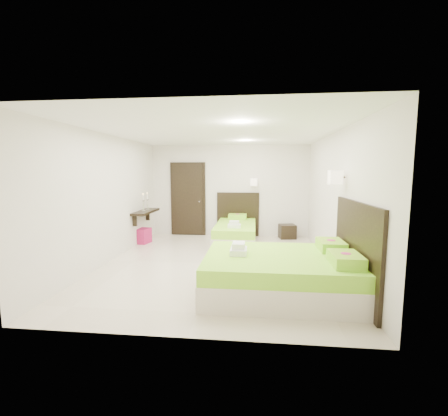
# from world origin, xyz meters

# --- Properties ---
(floor) EXTENTS (5.50, 5.50, 0.00)m
(floor) POSITION_xyz_m (0.00, 0.00, 0.00)
(floor) COLOR beige
(floor) RESTS_ON ground
(bed_single) EXTENTS (1.21, 2.02, 1.66)m
(bed_single) POSITION_xyz_m (0.26, 1.82, 0.30)
(bed_single) COLOR beige
(bed_single) RESTS_ON ground
(bed_double) EXTENTS (2.26, 1.92, 1.87)m
(bed_double) POSITION_xyz_m (1.20, -1.35, 0.33)
(bed_double) COLOR beige
(bed_double) RESTS_ON ground
(nightstand) EXTENTS (0.49, 0.45, 0.39)m
(nightstand) POSITION_xyz_m (1.65, 2.52, 0.19)
(nightstand) COLOR black
(nightstand) RESTS_ON ground
(ottoman) EXTENTS (0.45, 0.45, 0.39)m
(ottoman) POSITION_xyz_m (-2.19, 1.56, 0.19)
(ottoman) COLOR #9B144B
(ottoman) RESTS_ON ground
(door) EXTENTS (1.02, 0.15, 2.14)m
(door) POSITION_xyz_m (-1.20, 2.70, 1.05)
(door) COLOR black
(door) RESTS_ON ground
(console_shelf) EXTENTS (0.35, 1.20, 0.78)m
(console_shelf) POSITION_xyz_m (-2.08, 1.60, 0.82)
(console_shelf) COLOR black
(console_shelf) RESTS_ON ground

